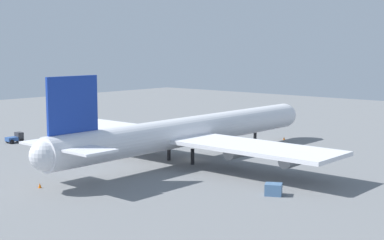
{
  "coord_description": "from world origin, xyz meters",
  "views": [
    {
      "loc": [
        -82.36,
        -71.95,
        21.97
      ],
      "look_at": [
        0.0,
        0.0,
        7.93
      ],
      "focal_mm": 52.64,
      "sensor_mm": 36.0,
      "label": 1
    }
  ],
  "objects_px": {
    "pushback_tractor": "(16,138)",
    "safety_cone_nose": "(284,138)",
    "safety_cone_tail": "(40,185)",
    "cargo_container_fore": "(273,189)",
    "cargo_airplane": "(190,132)"
  },
  "relations": [
    {
      "from": "pushback_tractor",
      "to": "safety_cone_tail",
      "type": "relative_size",
      "value": 4.99
    },
    {
      "from": "cargo_airplane",
      "to": "pushback_tractor",
      "type": "distance_m",
      "value": 46.01
    },
    {
      "from": "pushback_tractor",
      "to": "safety_cone_nose",
      "type": "bearing_deg",
      "value": -45.29
    },
    {
      "from": "cargo_container_fore",
      "to": "safety_cone_nose",
      "type": "bearing_deg",
      "value": 30.17
    },
    {
      "from": "cargo_airplane",
      "to": "safety_cone_nose",
      "type": "bearing_deg",
      "value": -1.27
    },
    {
      "from": "safety_cone_tail",
      "to": "pushback_tractor",
      "type": "bearing_deg",
      "value": 62.96
    },
    {
      "from": "cargo_airplane",
      "to": "safety_cone_tail",
      "type": "xyz_separation_m",
      "value": [
        -32.12,
        3.27,
        -5.31
      ]
    },
    {
      "from": "cargo_airplane",
      "to": "cargo_container_fore",
      "type": "distance_m",
      "value": 29.76
    },
    {
      "from": "cargo_container_fore",
      "to": "safety_cone_nose",
      "type": "distance_m",
      "value": 52.23
    },
    {
      "from": "pushback_tractor",
      "to": "safety_cone_tail",
      "type": "distance_m",
      "value": 46.19
    },
    {
      "from": "pushback_tractor",
      "to": "safety_cone_tail",
      "type": "bearing_deg",
      "value": -117.04
    },
    {
      "from": "pushback_tractor",
      "to": "cargo_container_fore",
      "type": "height_order",
      "value": "pushback_tractor"
    },
    {
      "from": "cargo_airplane",
      "to": "pushback_tractor",
      "type": "xyz_separation_m",
      "value": [
        -11.13,
        44.41,
        -4.58
      ]
    },
    {
      "from": "cargo_airplane",
      "to": "cargo_container_fore",
      "type": "height_order",
      "value": "cargo_airplane"
    },
    {
      "from": "pushback_tractor",
      "to": "cargo_airplane",
      "type": "bearing_deg",
      "value": -75.94
    }
  ]
}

